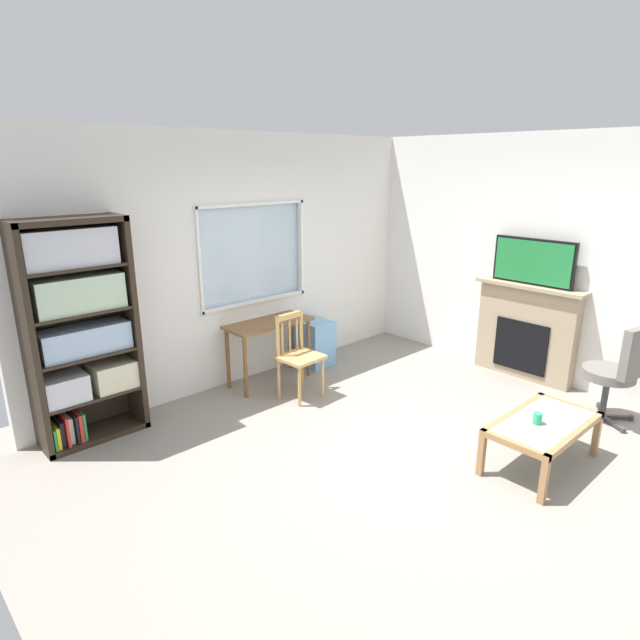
# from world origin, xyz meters

# --- Properties ---
(ground) EXTENTS (5.92, 5.92, 0.02)m
(ground) POSITION_xyz_m (0.00, 0.00, -0.01)
(ground) COLOR gray
(wall_back_with_window) EXTENTS (4.92, 0.15, 2.74)m
(wall_back_with_window) POSITION_xyz_m (-0.01, 2.46, 1.36)
(wall_back_with_window) COLOR white
(wall_back_with_window) RESTS_ON ground
(wall_right) EXTENTS (0.12, 5.12, 2.74)m
(wall_right) POSITION_xyz_m (2.52, 0.00, 1.37)
(wall_right) COLOR white
(wall_right) RESTS_ON ground
(bookshelf) EXTENTS (0.90, 0.38, 1.99)m
(bookshelf) POSITION_xyz_m (-1.86, 2.21, 1.07)
(bookshelf) COLOR #2D2319
(bookshelf) RESTS_ON ground
(desk_under_window) EXTENTS (0.99, 0.43, 0.72)m
(desk_under_window) POSITION_xyz_m (0.10, 2.11, 0.60)
(desk_under_window) COLOR brown
(desk_under_window) RESTS_ON ground
(wooden_chair) EXTENTS (0.44, 0.42, 0.90)m
(wooden_chair) POSITION_xyz_m (0.09, 1.59, 0.46)
(wooden_chair) COLOR tan
(wooden_chair) RESTS_ON ground
(plastic_drawer_unit) EXTENTS (0.35, 0.40, 0.56)m
(plastic_drawer_unit) POSITION_xyz_m (0.84, 2.16, 0.28)
(plastic_drawer_unit) COLOR #72ADDB
(plastic_drawer_unit) RESTS_ON ground
(fireplace) EXTENTS (0.26, 1.23, 1.11)m
(fireplace) POSITION_xyz_m (2.37, 0.23, 0.56)
(fireplace) COLOR tan
(fireplace) RESTS_ON ground
(tv) EXTENTS (0.06, 0.91, 0.51)m
(tv) POSITION_xyz_m (2.35, 0.23, 1.36)
(tv) COLOR black
(tv) RESTS_ON fireplace
(office_chair) EXTENTS (0.58, 0.60, 1.00)m
(office_chair) POSITION_xyz_m (1.89, -0.92, 0.55)
(office_chair) COLOR slate
(office_chair) RESTS_ON ground
(coffee_table) EXTENTS (1.03, 0.56, 0.40)m
(coffee_table) POSITION_xyz_m (0.67, -0.79, 0.34)
(coffee_table) COLOR #8C9E99
(coffee_table) RESTS_ON ground
(sippy_cup) EXTENTS (0.07, 0.07, 0.09)m
(sippy_cup) POSITION_xyz_m (0.59, -0.77, 0.45)
(sippy_cup) COLOR #33B770
(sippy_cup) RESTS_ON coffee_table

